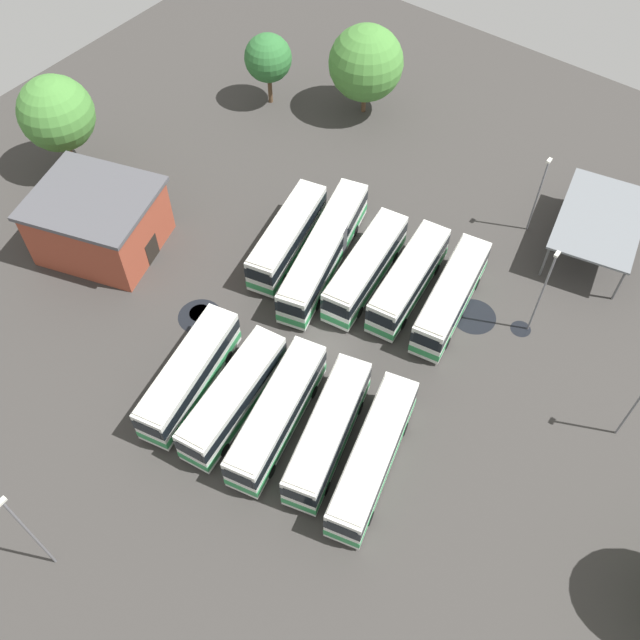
% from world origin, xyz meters
% --- Properties ---
extents(ground_plane, '(92.93, 92.93, 0.00)m').
position_xyz_m(ground_plane, '(0.00, 0.00, 0.00)').
color(ground_plane, '#383533').
extents(bus_row0_slot0, '(11.02, 4.90, 3.63)m').
position_xyz_m(bus_row0_slot0, '(-6.03, -8.59, 1.92)').
color(bus_row0_slot0, silver).
rests_on(bus_row0_slot0, ground_plane).
extents(bus_row0_slot1, '(14.51, 6.17, 3.63)m').
position_xyz_m(bus_row0_slot1, '(-6.67, -5.18, 1.92)').
color(bus_row0_slot1, silver).
rests_on(bus_row0_slot1, ground_plane).
extents(bus_row0_slot2, '(11.09, 4.09, 3.63)m').
position_xyz_m(bus_row0_slot2, '(-7.16, -1.41, 1.92)').
color(bus_row0_slot2, silver).
rests_on(bus_row0_slot2, ground_plane).
extents(bus_row0_slot3, '(10.73, 3.87, 3.63)m').
position_xyz_m(bus_row0_slot3, '(-8.21, 2.05, 1.91)').
color(bus_row0_slot3, silver).
rests_on(bus_row0_slot3, ground_plane).
extents(bus_row0_slot4, '(11.07, 4.28, 3.63)m').
position_xyz_m(bus_row0_slot4, '(-8.73, 5.67, 1.92)').
color(bus_row0_slot4, silver).
rests_on(bus_row0_slot4, ground_plane).
extents(bus_row1_slot0, '(10.92, 4.71, 3.63)m').
position_xyz_m(bus_row1_slot0, '(8.93, -5.68, 1.92)').
color(bus_row1_slot0, silver).
rests_on(bus_row1_slot0, ground_plane).
extents(bus_row1_slot1, '(10.74, 3.93, 3.63)m').
position_xyz_m(bus_row1_slot1, '(8.41, -1.90, 1.91)').
color(bus_row1_slot1, silver).
rests_on(bus_row1_slot1, ground_plane).
extents(bus_row1_slot2, '(11.47, 4.90, 3.63)m').
position_xyz_m(bus_row1_slot2, '(7.63, 1.44, 1.92)').
color(bus_row1_slot2, silver).
rests_on(bus_row1_slot2, ground_plane).
extents(bus_row1_slot3, '(11.01, 5.26, 3.63)m').
position_xyz_m(bus_row1_slot3, '(6.60, 5.06, 1.92)').
color(bus_row1_slot3, silver).
rests_on(bus_row1_slot3, ground_plane).
extents(bus_row1_slot4, '(11.72, 5.27, 3.63)m').
position_xyz_m(bus_row1_slot4, '(6.28, 8.57, 1.92)').
color(bus_row1_slot4, silver).
rests_on(bus_row1_slot4, ground_plane).
extents(depot_building, '(11.09, 11.88, 5.68)m').
position_xyz_m(depot_building, '(2.81, -21.65, 2.86)').
color(depot_building, '#99422D').
rests_on(depot_building, ground_plane).
extents(maintenance_shelter, '(11.55, 8.57, 3.57)m').
position_xyz_m(maintenance_shelter, '(-22.17, 11.78, 3.40)').
color(maintenance_shelter, slate).
rests_on(maintenance_shelter, ground_plane).
extents(lamp_post_mid_lot, '(0.56, 0.28, 9.68)m').
position_xyz_m(lamp_post_mid_lot, '(23.59, -3.83, 5.26)').
color(lamp_post_mid_lot, slate).
rests_on(lamp_post_mid_lot, ground_plane).
extents(lamp_post_far_corner, '(0.56, 0.28, 8.82)m').
position_xyz_m(lamp_post_far_corner, '(-11.06, 11.62, 4.83)').
color(lamp_post_far_corner, slate).
rests_on(lamp_post_far_corner, ground_plane).
extents(lamp_post_by_building, '(0.56, 0.28, 7.32)m').
position_xyz_m(lamp_post_by_building, '(-6.52, 20.87, 4.07)').
color(lamp_post_by_building, slate).
rests_on(lamp_post_by_building, ground_plane).
extents(lamp_post_near_entrance, '(0.56, 0.28, 7.83)m').
position_xyz_m(lamp_post_near_entrance, '(-20.90, 6.49, 4.33)').
color(lamp_post_near_entrance, slate).
rests_on(lamp_post_near_entrance, ground_plane).
extents(tree_west_edge, '(6.70, 6.70, 9.62)m').
position_xyz_m(tree_west_edge, '(-2.25, -31.45, 6.26)').
color(tree_west_edge, brown).
rests_on(tree_west_edge, ground_plane).
extents(tree_south_edge, '(4.71, 4.71, 7.42)m').
position_xyz_m(tree_south_edge, '(-21.46, -23.24, 5.04)').
color(tree_south_edge, brown).
rests_on(tree_south_edge, ground_plane).
extents(tree_north_edge, '(7.29, 7.29, 9.14)m').
position_xyz_m(tree_north_edge, '(-25.98, -14.69, 5.49)').
color(tree_north_edge, brown).
rests_on(tree_north_edge, ground_plane).
extents(puddle_back_corner, '(3.59, 3.59, 0.01)m').
position_xyz_m(puddle_back_corner, '(-9.54, 7.61, 0.00)').
color(puddle_back_corner, black).
rests_on(puddle_back_corner, ground_plane).
extents(puddle_centre_drain, '(3.50, 3.50, 0.01)m').
position_xyz_m(puddle_centre_drain, '(3.68, -9.93, 0.00)').
color(puddle_centre_drain, black).
rests_on(puddle_centre_drain, ground_plane).
extents(puddle_near_shelter, '(1.77, 1.77, 0.01)m').
position_xyz_m(puddle_near_shelter, '(3.41, -10.13, 0.00)').
color(puddle_near_shelter, black).
rests_on(puddle_near_shelter, ground_plane).
extents(puddle_front_lane, '(1.62, 1.62, 0.01)m').
position_xyz_m(puddle_front_lane, '(-10.70, 11.19, 0.00)').
color(puddle_front_lane, black).
rests_on(puddle_front_lane, ground_plane).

